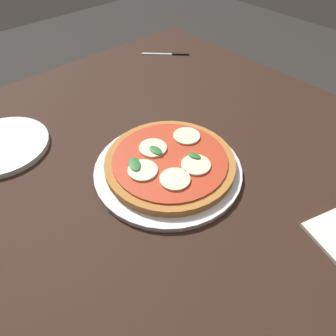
{
  "coord_description": "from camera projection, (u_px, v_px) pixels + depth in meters",
  "views": [
    {
      "loc": [
        -0.46,
        0.39,
        1.22
      ],
      "look_at": [
        -0.08,
        0.04,
        0.71
      ],
      "focal_mm": 33.69,
      "sensor_mm": 36.0,
      "label": 1
    }
  ],
  "objects": [
    {
      "name": "ground_plane",
      "position": [
        163.0,
        278.0,
        1.28
      ],
      "size": [
        6.0,
        6.0,
        0.0
      ],
      "primitive_type": "plane",
      "color": "#2D2B28"
    },
    {
      "name": "serving_tray",
      "position": [
        168.0,
        169.0,
        0.73
      ],
      "size": [
        0.34,
        0.34,
        0.01
      ],
      "primitive_type": "cylinder",
      "color": "silver",
      "rests_on": "dining_table"
    },
    {
      "name": "knife",
      "position": [
        171.0,
        54.0,
        1.16
      ],
      "size": [
        0.13,
        0.13,
        0.01
      ],
      "color": "black",
      "rests_on": "dining_table"
    },
    {
      "name": "plate_white",
      "position": [
        2.0,
        146.0,
        0.78
      ],
      "size": [
        0.23,
        0.23,
        0.01
      ],
      "primitive_type": "cylinder",
      "color": "white",
      "rests_on": "dining_table"
    },
    {
      "name": "dining_table",
      "position": [
        160.0,
        173.0,
        0.86
      ],
      "size": [
        1.11,
        1.12,
        0.7
      ],
      "color": "black",
      "rests_on": "ground_plane"
    },
    {
      "name": "pizza",
      "position": [
        170.0,
        162.0,
        0.72
      ],
      "size": [
        0.3,
        0.3,
        0.03
      ],
      "color": "#B27033",
      "rests_on": "serving_tray"
    }
  ]
}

